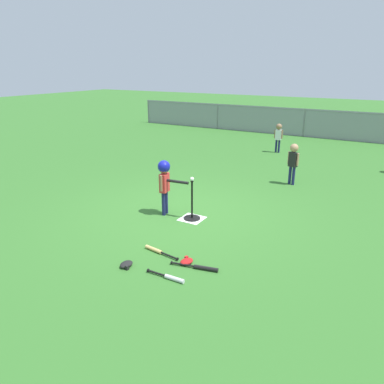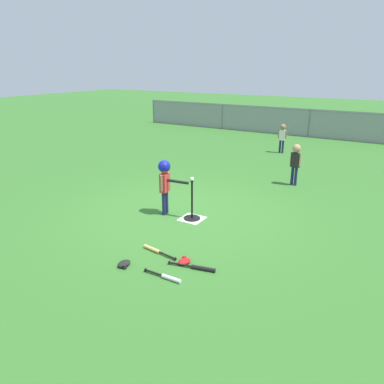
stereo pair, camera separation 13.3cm
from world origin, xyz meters
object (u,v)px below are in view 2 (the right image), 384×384
object	(u,v)px
batter_child	(165,176)
spare_bat_black	(199,268)
fielder_near_left	(282,134)
spare_bat_silver	(168,277)
glove_near_bats	(184,261)
fielder_deep_right	(296,159)
batting_tee	(192,213)
glove_by_plate	(124,264)
spare_bat_wood	(155,250)
baseball_on_tee	(192,179)

from	to	relation	value
batter_child	spare_bat_black	xyz separation A→B (m)	(1.62, -1.48, -0.76)
fielder_near_left	spare_bat_silver	size ratio (longest dim) A/B	1.62
spare_bat_black	glove_near_bats	distance (m)	0.28
fielder_deep_right	fielder_near_left	xyz separation A→B (m)	(-1.40, 3.28, -0.03)
batter_child	fielder_near_left	size ratio (longest dim) A/B	1.12
fielder_deep_right	fielder_near_left	distance (m)	3.57
spare_bat_black	batting_tee	bearing A→B (deg)	124.19
batting_tee	glove_by_plate	xyz separation A→B (m)	(0.05, -2.03, -0.09)
spare_bat_wood	fielder_deep_right	bearing A→B (deg)	79.34
batter_child	spare_bat_silver	size ratio (longest dim) A/B	1.83
glove_by_plate	glove_near_bats	distance (m)	0.89
fielder_deep_right	spare_bat_wood	size ratio (longest dim) A/B	1.53
baseball_on_tee	spare_bat_silver	bearing A→B (deg)	-67.87
spare_bat_black	glove_by_plate	distance (m)	1.11
spare_bat_black	baseball_on_tee	bearing A→B (deg)	124.19
batting_tee	fielder_near_left	size ratio (longest dim) A/B	0.78
batting_tee	fielder_near_left	world-z (taller)	fielder_near_left
spare_bat_black	spare_bat_wood	bearing A→B (deg)	173.59
spare_bat_wood	glove_by_plate	distance (m)	0.60
fielder_deep_right	fielder_near_left	size ratio (longest dim) A/B	1.05
fielder_deep_right	spare_bat_wood	xyz separation A→B (m)	(-0.86, -4.58, -0.63)
spare_bat_wood	spare_bat_black	bearing A→B (deg)	-6.41
batting_tee	glove_near_bats	distance (m)	1.69
glove_near_bats	spare_bat_wood	bearing A→B (deg)	174.72
fielder_deep_right	fielder_near_left	bearing A→B (deg)	113.08
glove_near_bats	spare_bat_silver	bearing A→B (deg)	-86.26
fielder_near_left	batter_child	bearing A→B (deg)	-92.05
fielder_near_left	glove_near_bats	world-z (taller)	fielder_near_left
spare_bat_silver	spare_bat_wood	distance (m)	0.82
fielder_deep_right	spare_bat_silver	xyz separation A→B (m)	(-0.25, -5.12, -0.63)
batter_child	glove_near_bats	xyz separation A→B (m)	(1.35, -1.44, -0.75)
glove_by_plate	batter_child	bearing A→B (deg)	107.74
baseball_on_tee	spare_bat_wood	xyz separation A→B (m)	(0.19, -1.45, -0.78)
fielder_deep_right	glove_near_bats	size ratio (longest dim) A/B	4.07
batting_tee	fielder_deep_right	xyz separation A→B (m)	(1.05, 3.13, 0.53)
spare_bat_wood	glove_near_bats	xyz separation A→B (m)	(0.58, -0.05, 0.01)
fielder_deep_right	glove_by_plate	size ratio (longest dim) A/B	4.63
glove_by_plate	fielder_deep_right	bearing A→B (deg)	79.00
spare_bat_silver	spare_bat_black	distance (m)	0.51
fielder_deep_right	spare_bat_black	distance (m)	4.72
spare_bat_silver	spare_bat_black	xyz separation A→B (m)	(0.24, 0.44, 0.00)
glove_near_bats	fielder_near_left	bearing A→B (deg)	98.06
baseball_on_tee	glove_near_bats	distance (m)	1.86
fielder_near_left	fielder_deep_right	bearing A→B (deg)	-66.92
batting_tee	spare_bat_silver	distance (m)	2.15
baseball_on_tee	glove_by_plate	xyz separation A→B (m)	(0.05, -2.03, -0.77)
spare_bat_silver	spare_bat_black	world-z (taller)	same
fielder_deep_right	spare_bat_silver	bearing A→B (deg)	-92.76
spare_bat_wood	glove_by_plate	xyz separation A→B (m)	(-0.14, -0.58, 0.01)
fielder_deep_right	fielder_near_left	world-z (taller)	fielder_deep_right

